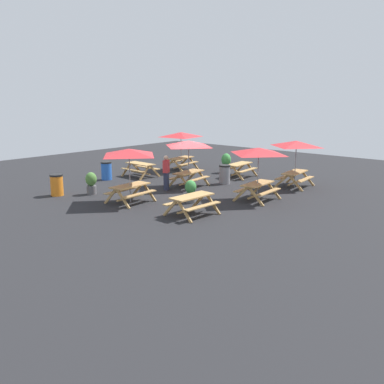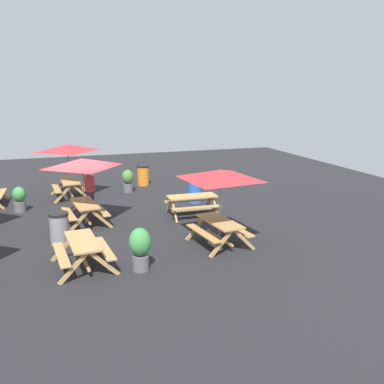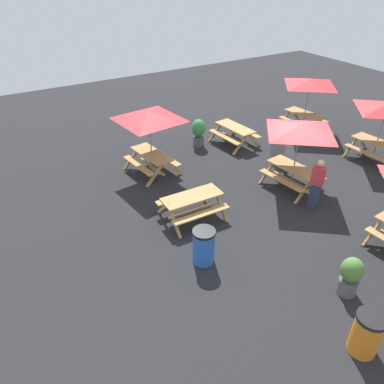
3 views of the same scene
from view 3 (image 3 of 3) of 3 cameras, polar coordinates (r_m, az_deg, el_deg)
The scene contains 12 objects.
ground_plane at distance 13.34m, azimuth 15.60°, elevation 0.82°, with size 31.59×31.59×0.00m, color #232326.
picnic_table_0 at distance 15.76m, azimuth 6.54°, elevation 9.18°, with size 1.91×1.66×0.81m.
picnic_table_1 at distance 11.05m, azimuth -0.00°, elevation -1.48°, with size 1.58×1.84×0.81m.
picnic_table_3 at distance 17.39m, azimuth 17.49°, elevation 15.17°, with size 2.20×2.20×2.34m.
picnic_table_4 at distance 12.40m, azimuth 16.09°, elevation 8.66°, with size 2.22×2.22×2.34m.
picnic_table_6 at distance 12.96m, azimuth -6.53°, elevation 10.75°, with size 2.81×2.81×2.34m.
trash_bin_blue at distance 9.57m, azimuth 1.80°, elevation -8.23°, with size 0.59×0.59×0.98m.
trash_bin_orange at distance 8.50m, azimuth 25.05°, elevation -18.97°, with size 0.59×0.59×0.98m.
trash_bin_gray at distance 14.72m, azimuth 12.92°, elevation 6.50°, with size 0.59×0.59×0.98m.
potted_plant_1 at distance 9.46m, azimuth 23.00°, elevation -11.61°, with size 0.51×0.51×1.03m.
potted_plant_2 at distance 15.48m, azimuth 1.00°, elevation 9.22°, with size 0.56×0.56×1.14m.
person_standing at distance 11.94m, azimuth 18.48°, elevation 1.28°, with size 0.42×0.34×1.67m.
Camera 3 is at (-7.55, 8.71, 6.73)m, focal length 35.00 mm.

